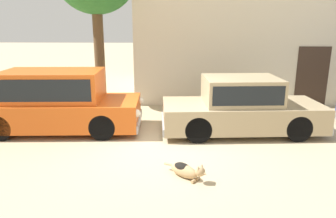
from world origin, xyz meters
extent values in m
plane|color=tan|center=(0.00, 0.00, 0.00)|extent=(80.00, 80.00, 0.00)
cube|color=#D15619|center=(-2.81, 1.20, 0.51)|extent=(4.39, 1.96, 0.71)
cube|color=#D15619|center=(-2.93, 1.19, 1.26)|extent=(2.66, 1.63, 0.79)
cube|color=black|center=(-2.93, 1.19, 1.27)|extent=(2.45, 1.64, 0.55)
cube|color=#999BA0|center=(-0.67, 1.30, 0.26)|extent=(0.20, 1.72, 0.20)
sphere|color=silver|center=(-0.68, 2.00, 0.67)|extent=(0.20, 0.20, 0.20)
sphere|color=silver|center=(-0.61, 0.61, 0.67)|extent=(0.20, 0.20, 0.20)
cylinder|color=black|center=(-1.55, 2.04, 0.33)|extent=(0.67, 0.23, 0.67)
cylinder|color=black|center=(-1.48, 0.49, 0.33)|extent=(0.67, 0.23, 0.67)
cylinder|color=black|center=(-4.13, 1.91, 0.33)|extent=(0.67, 0.23, 0.67)
cube|color=tan|center=(2.14, 1.20, 0.48)|extent=(4.29, 1.97, 0.66)
cube|color=tan|center=(2.09, 1.19, 1.16)|extent=(2.02, 1.58, 0.69)
cube|color=black|center=(2.09, 1.19, 1.17)|extent=(1.87, 1.59, 0.48)
cube|color=#999BA0|center=(4.20, 1.34, 0.26)|extent=(0.23, 1.66, 0.20)
cube|color=#999BA0|center=(0.07, 1.05, 0.26)|extent=(0.23, 1.66, 0.20)
sphere|color=silver|center=(4.19, 2.00, 0.63)|extent=(0.20, 0.20, 0.20)
sphere|color=silver|center=(4.28, 0.68, 0.63)|extent=(0.20, 0.20, 0.20)
cube|color=red|center=(0.02, 1.78, 0.65)|extent=(0.05, 0.18, 0.18)
cube|color=red|center=(0.12, 0.33, 0.65)|extent=(0.05, 0.18, 0.18)
cylinder|color=black|center=(3.34, 2.03, 0.33)|extent=(0.68, 0.25, 0.67)
cylinder|color=black|center=(3.44, 0.54, 0.33)|extent=(0.68, 0.25, 0.67)
cylinder|color=black|center=(0.83, 1.85, 0.33)|extent=(0.68, 0.25, 0.67)
cylinder|color=black|center=(0.94, 0.37, 0.33)|extent=(0.68, 0.25, 0.67)
cube|color=#38281E|center=(5.08, 4.01, 1.05)|extent=(1.10, 0.02, 2.10)
cylinder|color=tan|center=(0.81, -1.62, 0.03)|extent=(0.11, 0.12, 0.06)
cylinder|color=tan|center=(0.73, -1.72, 0.03)|extent=(0.11, 0.12, 0.06)
ellipsoid|color=tan|center=(0.55, -1.49, 0.13)|extent=(0.62, 0.57, 0.26)
ellipsoid|color=black|center=(0.52, -1.46, 0.20)|extent=(0.40, 0.38, 0.14)
sphere|color=tan|center=(0.84, -1.73, 0.24)|extent=(0.19, 0.19, 0.19)
cone|color=tan|center=(0.92, -1.80, 0.22)|extent=(0.15, 0.15, 0.11)
cone|color=tan|center=(0.88, -1.69, 0.32)|extent=(0.09, 0.09, 0.09)
cone|color=tan|center=(0.81, -1.78, 0.32)|extent=(0.09, 0.09, 0.09)
cylinder|color=tan|center=(0.26, -1.24, 0.15)|extent=(0.20, 0.18, 0.08)
cylinder|color=brown|center=(-2.34, 4.14, 1.71)|extent=(0.36, 0.36, 3.41)
camera|label=1|loc=(0.42, -7.13, 2.89)|focal=34.21mm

